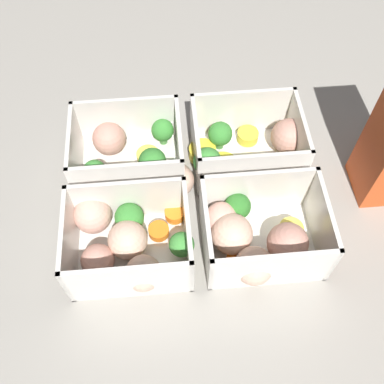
# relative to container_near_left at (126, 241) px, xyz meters

# --- Properties ---
(ground_plane) EXTENTS (4.00, 4.00, 0.00)m
(ground_plane) POSITION_rel_container_near_left_xyz_m (0.08, 0.06, -0.03)
(ground_plane) COLOR gray
(container_near_left) EXTENTS (0.15, 0.14, 0.08)m
(container_near_left) POSITION_rel_container_near_left_xyz_m (0.00, 0.00, 0.00)
(container_near_left) COLOR silver
(container_near_left) RESTS_ON ground_plane
(container_near_right) EXTENTS (0.14, 0.12, 0.08)m
(container_near_right) POSITION_rel_container_near_left_xyz_m (0.15, -0.01, 0.00)
(container_near_right) COLOR silver
(container_near_right) RESTS_ON ground_plane
(container_far_left) EXTENTS (0.15, 0.13, 0.08)m
(container_far_left) POSITION_rel_container_near_left_xyz_m (0.01, 0.12, 0.00)
(container_far_left) COLOR silver
(container_far_left) RESTS_ON ground_plane
(container_far_right) EXTENTS (0.16, 0.12, 0.08)m
(container_far_right) POSITION_rel_container_near_left_xyz_m (0.16, 0.12, 0.00)
(container_far_right) COLOR silver
(container_far_right) RESTS_ON ground_plane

